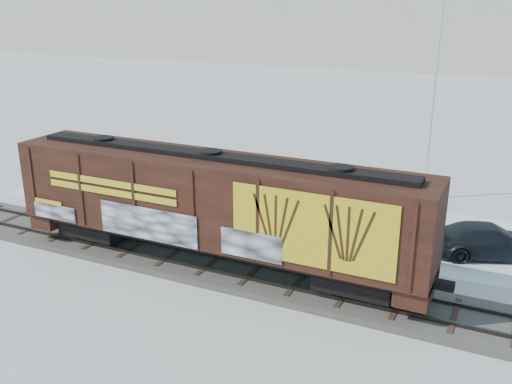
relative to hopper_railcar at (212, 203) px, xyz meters
The scene contains 8 objects.
ground 4.94m from the hopper_railcar, ahead, with size 500.00×500.00×0.00m, color white.
rail_track 4.85m from the hopper_railcar, ahead, with size 50.00×3.40×0.43m.
parking_strip 8.98m from the hopper_railcar, 62.65° to the left, with size 40.00×8.00×0.03m, color white.
hopper_railcar is the anchor object (origin of this frame).
flagpole 15.01m from the hopper_railcar, 63.83° to the left, with size 2.30×0.90×12.36m.
car_silver 8.38m from the hopper_railcar, 71.52° to the left, with size 1.56×3.89×1.32m, color #ACAFB4.
car_white 10.32m from the hopper_railcar, 56.41° to the left, with size 1.42×4.08×1.34m, color silver.
car_dark 12.53m from the hopper_railcar, 31.71° to the left, with size 2.11×5.18×1.50m, color black.
Camera 1 is at (7.33, -19.22, 10.94)m, focal length 40.00 mm.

